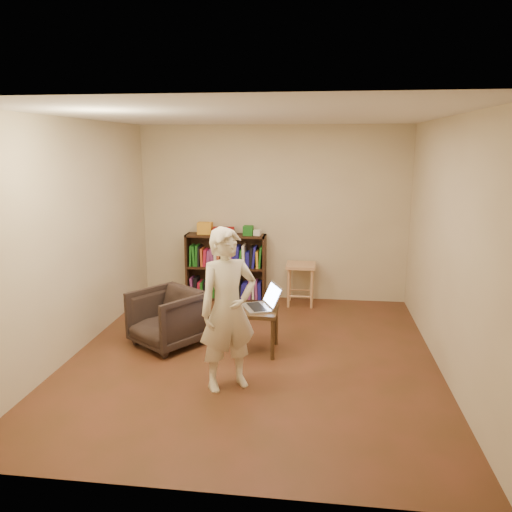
# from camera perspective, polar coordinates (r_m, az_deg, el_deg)

# --- Properties ---
(floor) EXTENTS (4.50, 4.50, 0.00)m
(floor) POSITION_cam_1_polar(r_m,az_deg,el_deg) (5.68, -0.38, -11.42)
(floor) COLOR #452D16
(floor) RESTS_ON ground
(ceiling) EXTENTS (4.50, 4.50, 0.00)m
(ceiling) POSITION_cam_1_polar(r_m,az_deg,el_deg) (5.20, -0.43, 15.77)
(ceiling) COLOR silver
(ceiling) RESTS_ON wall_back
(wall_back) EXTENTS (4.00, 0.00, 4.00)m
(wall_back) POSITION_cam_1_polar(r_m,az_deg,el_deg) (7.49, 1.92, 4.83)
(wall_back) COLOR beige
(wall_back) RESTS_ON floor
(wall_left) EXTENTS (0.00, 4.50, 4.50)m
(wall_left) POSITION_cam_1_polar(r_m,az_deg,el_deg) (5.90, -20.06, 1.94)
(wall_left) COLOR beige
(wall_left) RESTS_ON floor
(wall_right) EXTENTS (0.00, 4.50, 4.50)m
(wall_right) POSITION_cam_1_polar(r_m,az_deg,el_deg) (5.40, 21.13, 0.93)
(wall_right) COLOR beige
(wall_right) RESTS_ON floor
(bookshelf) EXTENTS (1.20, 0.30, 1.00)m
(bookshelf) POSITION_cam_1_polar(r_m,az_deg,el_deg) (7.60, -3.42, -1.68)
(bookshelf) COLOR black
(bookshelf) RESTS_ON floor
(box_yellow) EXTENTS (0.21, 0.16, 0.17)m
(box_yellow) POSITION_cam_1_polar(r_m,az_deg,el_deg) (7.54, -5.85, 3.18)
(box_yellow) COLOR gold
(box_yellow) RESTS_ON bookshelf
(red_cloth) EXTENTS (0.34, 0.27, 0.10)m
(red_cloth) POSITION_cam_1_polar(r_m,az_deg,el_deg) (7.45, -3.74, 2.83)
(red_cloth) COLOR maroon
(red_cloth) RESTS_ON bookshelf
(box_green) EXTENTS (0.14, 0.14, 0.14)m
(box_green) POSITION_cam_1_polar(r_m,az_deg,el_deg) (7.40, -0.90, 2.93)
(box_green) COLOR #1B651C
(box_green) RESTS_ON bookshelf
(box_white) EXTENTS (0.11, 0.11, 0.08)m
(box_white) POSITION_cam_1_polar(r_m,az_deg,el_deg) (7.39, 0.14, 2.69)
(box_white) COLOR white
(box_white) RESTS_ON bookshelf
(stool) EXTENTS (0.42, 0.42, 0.61)m
(stool) POSITION_cam_1_polar(r_m,az_deg,el_deg) (7.33, 5.15, -1.81)
(stool) COLOR #AE7E54
(stool) RESTS_ON floor
(armchair) EXTENTS (1.00, 1.00, 0.66)m
(armchair) POSITION_cam_1_polar(r_m,az_deg,el_deg) (5.96, -10.11, -7.01)
(armchair) COLOR black
(armchair) RESTS_ON floor
(side_table) EXTENTS (0.49, 0.49, 0.50)m
(side_table) POSITION_cam_1_polar(r_m,az_deg,el_deg) (5.67, -0.04, -6.88)
(side_table) COLOR #312110
(side_table) RESTS_ON floor
(laptop) EXTENTS (0.51, 0.50, 0.27)m
(laptop) POSITION_cam_1_polar(r_m,az_deg,el_deg) (5.66, 0.73, -5.39)
(laptop) COLOR silver
(laptop) RESTS_ON side_table
(person) EXTENTS (0.69, 0.63, 1.57)m
(person) POSITION_cam_1_polar(r_m,az_deg,el_deg) (4.75, -3.22, -6.14)
(person) COLOR beige
(person) RESTS_ON floor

